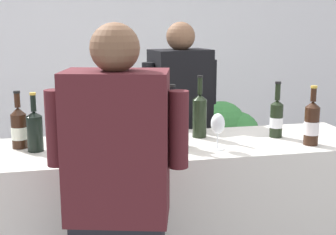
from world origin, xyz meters
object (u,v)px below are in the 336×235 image
(wine_bottle_4, at_px, (19,128))
(potted_shrub, at_px, (227,139))
(wine_bottle_10, at_px, (276,118))
(wine_bottle_9, at_px, (312,123))
(person_guest, at_px, (119,231))
(wine_bottle_5, at_px, (56,135))
(wine_bottle_2, at_px, (107,127))
(wine_bottle_6, at_px, (200,114))
(wine_glass, at_px, (218,125))
(wine_bottle_3, at_px, (146,130))
(wine_bottle_0, at_px, (172,125))
(wine_bottle_7, at_px, (162,120))
(wine_bottle_8, at_px, (35,130))
(person_server, at_px, (180,146))
(wine_bottle_1, at_px, (135,116))

(wine_bottle_4, height_order, potted_shrub, wine_bottle_4)
(wine_bottle_10, bearing_deg, wine_bottle_4, 177.14)
(wine_bottle_9, bearing_deg, person_guest, -157.14)
(wine_bottle_5, bearing_deg, potted_shrub, 47.55)
(wine_bottle_2, height_order, wine_bottle_6, wine_bottle_6)
(wine_glass, xyz_separation_m, potted_shrub, (0.60, 1.54, -0.50))
(wine_bottle_2, distance_m, wine_bottle_3, 0.26)
(wine_bottle_0, height_order, wine_bottle_4, wine_bottle_0)
(wine_bottle_0, distance_m, wine_bottle_9, 0.76)
(wine_bottle_9, bearing_deg, wine_bottle_5, 179.77)
(wine_bottle_2, xyz_separation_m, wine_bottle_10, (0.98, 0.00, 0.01))
(wine_bottle_7, distance_m, wine_bottle_8, 0.68)
(wine_bottle_3, xyz_separation_m, wine_bottle_4, (-0.64, 0.26, -0.01))
(wine_bottle_2, xyz_separation_m, person_server, (0.55, 0.59, -0.29))
(wine_bottle_0, distance_m, wine_bottle_7, 0.13)
(wine_bottle_4, height_order, wine_bottle_5, wine_bottle_5)
(wine_glass, distance_m, person_server, 0.83)
(wine_bottle_8, bearing_deg, person_guest, -61.51)
(wine_bottle_7, distance_m, wine_bottle_10, 0.67)
(wine_bottle_5, relative_size, person_server, 0.21)
(wine_bottle_2, relative_size, wine_bottle_6, 0.85)
(wine_bottle_2, distance_m, wine_bottle_8, 0.37)
(wine_bottle_2, height_order, wine_bottle_3, wine_bottle_3)
(wine_bottle_2, distance_m, wine_bottle_6, 0.55)
(wine_bottle_4, relative_size, wine_bottle_6, 0.85)
(wine_bottle_10, bearing_deg, wine_bottle_1, 170.73)
(wine_bottle_3, height_order, potted_shrub, wine_bottle_3)
(wine_bottle_0, relative_size, wine_bottle_7, 0.97)
(wine_bottle_9, xyz_separation_m, wine_glass, (-0.53, 0.02, 0.01))
(wine_bottle_1, height_order, wine_bottle_2, wine_bottle_1)
(wine_bottle_4, relative_size, person_server, 0.19)
(wine_bottle_5, distance_m, potted_shrub, 2.17)
(wine_bottle_4, bearing_deg, wine_bottle_1, 5.44)
(wine_bottle_4, distance_m, wine_bottle_7, 0.77)
(wine_bottle_0, height_order, wine_bottle_6, wine_bottle_6)
(wine_bottle_0, distance_m, wine_bottle_10, 0.64)
(wine_bottle_0, relative_size, potted_shrub, 0.35)
(wine_bottle_4, height_order, wine_bottle_9, wine_bottle_9)
(wine_bottle_1, distance_m, wine_bottle_10, 0.82)
(wine_bottle_8, distance_m, person_guest, 0.80)
(wine_bottle_1, relative_size, wine_bottle_6, 1.01)
(wine_bottle_9, height_order, wine_glass, wine_bottle_9)
(wine_bottle_6, relative_size, wine_bottle_10, 1.11)
(potted_shrub, bearing_deg, wine_bottle_1, -128.82)
(wine_bottle_0, bearing_deg, wine_bottle_4, 168.53)
(wine_bottle_10, bearing_deg, wine_bottle_5, -171.15)
(wine_bottle_9, bearing_deg, wine_bottle_10, 119.72)
(wine_bottle_3, distance_m, wine_bottle_9, 0.91)
(wine_bottle_3, xyz_separation_m, wine_bottle_8, (-0.55, 0.18, -0.01))
(wine_bottle_3, relative_size, wine_bottle_8, 1.04)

